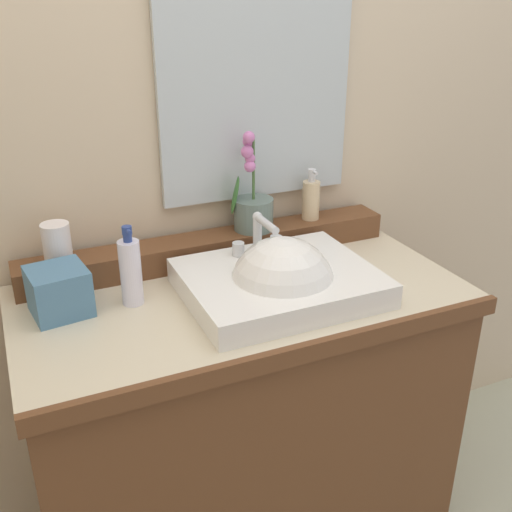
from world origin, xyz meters
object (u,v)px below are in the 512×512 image
at_px(sink_basin, 281,286).
at_px(tissue_box, 59,291).
at_px(potted_plant, 252,206).
at_px(soap_dispenser, 311,199).
at_px(tumbler_cup, 57,244).
at_px(lotion_bottle, 131,271).

xyz_separation_m(sink_basin, tissue_box, (-0.51, 0.14, 0.03)).
bearing_deg(potted_plant, soap_dispenser, 2.36).
relative_size(tumbler_cup, lotion_bottle, 0.53).
bearing_deg(lotion_bottle, sink_basin, -18.51).
xyz_separation_m(soap_dispenser, tumbler_cup, (-0.73, -0.02, -0.01)).
distance_m(sink_basin, tumbler_cup, 0.57).
relative_size(sink_basin, tumbler_cup, 4.40).
distance_m(potted_plant, soap_dispenser, 0.19).
bearing_deg(tissue_box, soap_dispenser, 10.91).
relative_size(soap_dispenser, lotion_bottle, 0.76).
distance_m(sink_basin, potted_plant, 0.30).
height_order(potted_plant, soap_dispenser, potted_plant).
relative_size(potted_plant, tumbler_cup, 2.71).
xyz_separation_m(lotion_bottle, tissue_box, (-0.17, 0.02, -0.03)).
distance_m(potted_plant, lotion_bottle, 0.43).
bearing_deg(potted_plant, tissue_box, -166.22).
distance_m(soap_dispenser, tissue_box, 0.77).
bearing_deg(tissue_box, lotion_bottle, -7.75).
bearing_deg(tumbler_cup, tissue_box, -99.44).
xyz_separation_m(tumbler_cup, tissue_box, (-0.02, -0.12, -0.07)).
relative_size(tumbler_cup, tissue_box, 0.82).
bearing_deg(lotion_bottle, potted_plant, 22.24).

